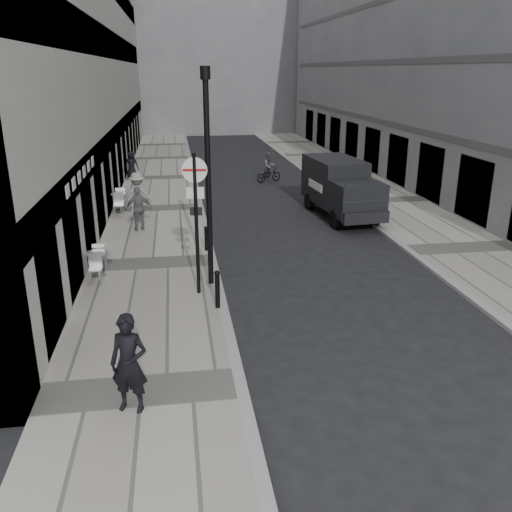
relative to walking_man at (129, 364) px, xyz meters
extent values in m
plane|color=black|center=(2.12, -2.08, -1.08)|extent=(120.00, 120.00, 0.00)
cube|color=#A19D91|center=(0.12, 15.92, -1.02)|extent=(4.00, 60.00, 0.12)
cube|color=#A19D91|center=(11.12, 15.92, -1.02)|extent=(4.00, 60.00, 0.12)
cube|color=#B8B4A8|center=(-3.88, 22.42, 7.92)|extent=(4.00, 45.00, 18.00)
cube|color=gray|center=(3.62, 53.92, 9.92)|extent=(24.00, 16.00, 22.00)
imported|color=black|center=(0.00, 0.00, 0.00)|extent=(0.81, 0.65, 1.93)
cylinder|color=black|center=(1.52, 5.48, 1.03)|extent=(0.10, 0.10, 3.99)
cylinder|color=white|center=(1.52, 5.48, 2.57)|extent=(0.68, 0.14, 0.68)
cube|color=#B21414|center=(1.52, 5.46, 2.57)|extent=(0.62, 0.11, 0.07)
cube|color=white|center=(1.52, 5.51, 1.94)|extent=(0.48, 0.09, 0.32)
cylinder|color=black|center=(1.92, 6.17, 2.00)|extent=(0.16, 0.16, 5.93)
cylinder|color=black|center=(1.92, 6.17, 5.02)|extent=(0.28, 0.28, 0.35)
cylinder|color=black|center=(1.97, 9.31, -0.56)|extent=(0.11, 0.11, 0.82)
cylinder|color=black|center=(1.97, 4.37, -0.47)|extent=(0.13, 0.13, 0.98)
cylinder|color=black|center=(7.41, 11.73, -0.70)|extent=(0.34, 0.79, 0.77)
cylinder|color=black|center=(9.11, 11.88, -0.70)|extent=(0.34, 0.79, 0.77)
cylinder|color=black|center=(7.13, 15.01, -0.70)|extent=(0.34, 0.79, 0.77)
cylinder|color=black|center=(8.83, 15.16, -0.70)|extent=(0.34, 0.79, 0.77)
cube|color=black|center=(8.05, 14.31, 0.42)|extent=(2.22, 3.64, 1.94)
cube|color=black|center=(8.27, 11.71, 0.13)|extent=(2.08, 1.90, 1.36)
cube|color=#1E2328|center=(8.33, 10.99, 0.51)|extent=(1.72, 0.48, 0.72)
imported|color=black|center=(6.38, 21.79, -0.67)|extent=(1.67, 1.15, 0.83)
imported|color=#505055|center=(6.38, 21.79, -0.16)|extent=(0.94, 0.85, 1.57)
imported|color=slate|center=(-0.47, 12.27, -0.09)|extent=(1.09, 0.61, 1.76)
imported|color=gray|center=(-0.62, 14.23, 0.02)|extent=(1.33, 0.85, 1.96)
imported|color=black|center=(-1.48, 23.31, -0.16)|extent=(0.88, 0.67, 1.62)
cylinder|color=silver|center=(-1.48, 7.23, -0.95)|extent=(0.45, 0.45, 0.03)
cylinder|color=silver|center=(-1.48, 7.23, -0.58)|extent=(0.06, 0.06, 0.75)
cylinder|color=silver|center=(-1.48, 7.23, -0.20)|extent=(0.71, 0.71, 0.03)
cylinder|color=silver|center=(-0.68, 14.28, -0.95)|extent=(0.41, 0.41, 0.03)
cylinder|color=silver|center=(-0.68, 14.28, -0.61)|extent=(0.06, 0.06, 0.69)
cylinder|color=silver|center=(-0.68, 14.28, -0.26)|extent=(0.65, 0.65, 0.03)
cylinder|color=silver|center=(-1.48, 15.18, -0.95)|extent=(0.50, 0.50, 0.03)
cylinder|color=silver|center=(-1.48, 15.18, -0.53)|extent=(0.07, 0.07, 0.85)
cylinder|color=silver|center=(-1.48, 15.18, -0.10)|extent=(0.80, 0.80, 0.03)
camera|label=1|loc=(1.00, -8.96, 5.08)|focal=38.00mm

